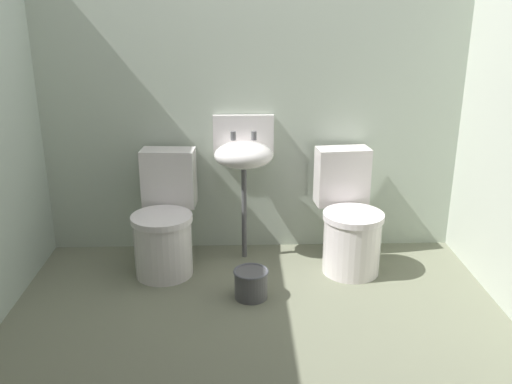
% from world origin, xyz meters
% --- Properties ---
extents(ground_plane, '(3.32, 2.54, 0.08)m').
position_xyz_m(ground_plane, '(0.00, 0.00, -0.04)').
color(ground_plane, slate).
extents(wall_back, '(3.32, 0.10, 2.13)m').
position_xyz_m(wall_back, '(0.00, 1.12, 1.06)').
color(wall_back, '#B2BEAB').
rests_on(wall_back, ground).
extents(toilet_left, '(0.43, 0.62, 0.78)m').
position_xyz_m(toilet_left, '(-0.59, 0.72, 0.32)').
color(toilet_left, white).
rests_on(toilet_left, ground).
extents(toilet_right, '(0.44, 0.63, 0.78)m').
position_xyz_m(toilet_right, '(0.64, 0.72, 0.32)').
color(toilet_right, white).
rests_on(toilet_right, ground).
extents(sink, '(0.42, 0.35, 0.99)m').
position_xyz_m(sink, '(-0.06, 0.91, 0.75)').
color(sink, '#535256').
rests_on(sink, ground).
extents(bucket, '(0.22, 0.22, 0.18)m').
position_xyz_m(bucket, '(-0.03, 0.30, 0.10)').
color(bucket, '#535256').
rests_on(bucket, ground).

